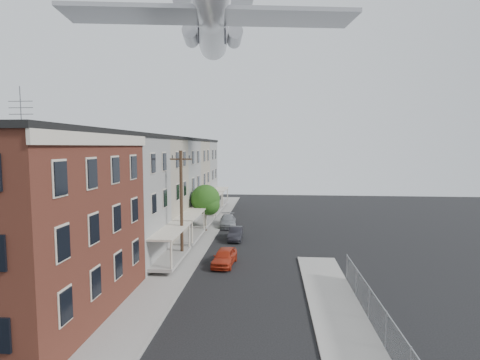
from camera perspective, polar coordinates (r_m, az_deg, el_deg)
The scene contains 17 objects.
sidewalk_left at distance 37.71m, azimuth -6.48°, elevation -9.12°, with size 3.00×62.00×0.12m, color gray.
sidewalk_right at distance 20.44m, azimuth 16.06°, elevation -22.07°, with size 3.00×26.00×0.12m, color gray.
curb_left at distance 37.45m, azimuth -4.28°, elevation -9.18°, with size 0.15×62.00×0.14m, color gray.
curb_right at distance 20.22m, azimuth 11.70°, elevation -22.26°, with size 0.15×26.00×0.14m, color gray.
corner_building at distance 23.68m, azimuth -30.93°, elevation -5.76°, with size 10.31×12.30×12.15m.
row_house_a at distance 31.74m, azimuth -20.83°, elevation -2.80°, with size 11.98×7.00×10.30m.
row_house_b at distance 38.12m, azimuth -16.28°, elevation -1.38°, with size 11.98×7.00×10.30m.
row_house_c at distance 44.68m, azimuth -13.05°, elevation -0.37°, with size 11.98×7.00×10.30m.
row_house_d at distance 51.36m, azimuth -10.66°, elevation 0.38°, with size 11.98×7.00×10.30m.
row_house_e at distance 58.11m, azimuth -8.82°, elevation 0.96°, with size 11.98×7.00×10.30m.
chainlink_fence at distance 19.50m, azimuth 21.36°, elevation -20.57°, with size 0.06×18.06×1.90m.
utility_pole at distance 31.06m, azimuth -8.92°, elevation -3.54°, with size 1.80×0.26×9.00m.
street_tree at distance 40.78m, azimuth -5.13°, elevation -3.16°, with size 3.22×3.20×5.20m.
car_near at distance 30.06m, azimuth -2.39°, elevation -11.62°, with size 1.57×3.90×1.33m, color #B22F17.
car_mid at distance 37.80m, azimuth -0.69°, elevation -8.16°, with size 1.33×3.83×1.26m, color black.
car_far at distance 43.87m, azimuth -1.86°, elevation -6.25°, with size 1.85×4.55×1.32m, color gray.
airplane at distance 37.52m, azimuth -4.35°, elevation 24.18°, with size 25.15×28.72×8.26m.
Camera 1 is at (1.75, -11.82, 9.36)m, focal length 28.00 mm.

